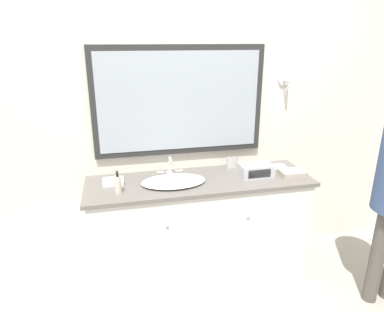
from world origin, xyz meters
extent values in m
plane|color=#9E998E|center=(0.00, 0.00, 0.00)|extent=(14.00, 14.00, 0.00)
cube|color=silver|center=(0.00, 0.59, 1.27)|extent=(8.00, 0.06, 2.55)
cube|color=#282828|center=(-0.11, 0.54, 1.44)|extent=(1.37, 0.04, 0.86)
cube|color=#9EA8B2|center=(-0.11, 0.52, 1.44)|extent=(1.28, 0.01, 0.77)
cylinder|color=silver|center=(0.78, 0.55, 1.58)|extent=(0.09, 0.01, 0.09)
cylinder|color=silver|center=(0.78, 0.50, 1.58)|extent=(0.02, 0.10, 0.02)
cylinder|color=white|center=(0.78, 0.45, 1.65)|extent=(0.02, 0.02, 0.14)
cube|color=silver|center=(0.00, 0.29, 0.42)|extent=(1.71, 0.51, 0.84)
cube|color=#66605B|center=(0.00, 0.29, 0.85)|extent=(1.76, 0.54, 0.03)
sphere|color=silver|center=(-0.31, 0.02, 0.65)|extent=(0.02, 0.02, 0.02)
sphere|color=silver|center=(0.31, 0.02, 0.65)|extent=(0.02, 0.02, 0.02)
ellipsoid|color=white|center=(-0.21, 0.26, 0.89)|extent=(0.49, 0.30, 0.03)
cylinder|color=silver|center=(-0.21, 0.43, 0.88)|extent=(0.06, 0.06, 0.03)
cylinder|color=silver|center=(-0.21, 0.43, 0.96)|extent=(0.02, 0.02, 0.12)
cylinder|color=silver|center=(-0.21, 0.40, 1.02)|extent=(0.02, 0.07, 0.02)
cylinder|color=white|center=(-0.29, 0.43, 0.90)|extent=(0.06, 0.02, 0.02)
cylinder|color=white|center=(-0.14, 0.43, 0.90)|extent=(0.05, 0.02, 0.02)
cylinder|color=beige|center=(-0.63, 0.18, 0.93)|extent=(0.05, 0.05, 0.12)
cylinder|color=black|center=(-0.63, 0.18, 1.01)|extent=(0.02, 0.02, 0.04)
cube|color=black|center=(-0.63, 0.17, 1.03)|extent=(0.02, 0.03, 0.01)
cube|color=#BCBCC1|center=(0.45, 0.25, 0.92)|extent=(0.26, 0.15, 0.10)
cube|color=black|center=(0.45, 0.18, 0.92)|extent=(0.19, 0.01, 0.07)
cube|color=#B2B2B7|center=(0.31, 0.43, 0.93)|extent=(0.09, 0.01, 0.11)
cube|color=beige|center=(0.31, 0.42, 0.93)|extent=(0.07, 0.00, 0.08)
cube|color=#B7A899|center=(0.74, 0.20, 0.89)|extent=(0.20, 0.14, 0.05)
cube|color=white|center=(-0.66, 0.36, 0.88)|extent=(0.15, 0.13, 0.03)
cube|color=silver|center=(0.71, 0.41, 0.87)|extent=(0.15, 0.11, 0.01)
cylinder|color=#514C47|center=(1.21, -0.31, 0.38)|extent=(0.10, 0.10, 0.77)
camera|label=1|loc=(-0.61, -2.11, 1.91)|focal=32.00mm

